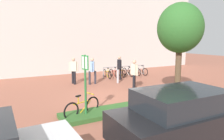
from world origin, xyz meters
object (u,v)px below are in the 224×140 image
(bike_at_sign, at_px, (82,107))
(bike_rack_cluster, at_px, (125,72))
(person_shirt_blue, at_px, (134,72))
(tree_sidewalk, at_px, (180,29))
(person_shirt_white, at_px, (92,69))
(parking_sign_post, at_px, (85,77))
(person_suited_dark, at_px, (119,66))
(bollard_steel, at_px, (118,76))
(person_casual_tan, at_px, (74,69))
(car_black_suv, at_px, (184,117))

(bike_at_sign, relative_size, bike_rack_cluster, 0.43)
(person_shirt_blue, bearing_deg, bike_rack_cluster, 66.02)
(tree_sidewalk, distance_m, person_shirt_white, 6.10)
(parking_sign_post, distance_m, bike_at_sign, 1.21)
(bike_at_sign, bearing_deg, tree_sidewalk, -0.36)
(person_shirt_white, bearing_deg, person_suited_dark, 9.99)
(bollard_steel, distance_m, person_casual_tan, 2.95)
(parking_sign_post, xyz_separation_m, person_casual_tan, (1.43, 5.92, -0.55))
(parking_sign_post, xyz_separation_m, bollard_steel, (4.11, 4.81, -1.09))
(parking_sign_post, bearing_deg, car_black_suv, -59.92)
(tree_sidewalk, distance_m, bike_rack_cluster, 7.36)
(bike_rack_cluster, height_order, person_suited_dark, person_suited_dark)
(person_casual_tan, xyz_separation_m, car_black_suv, (0.33, -8.96, -0.23))
(bike_rack_cluster, xyz_separation_m, person_shirt_blue, (-1.73, -3.89, 0.64))
(tree_sidewalk, relative_size, person_suited_dark, 2.66)
(person_shirt_blue, bearing_deg, person_suited_dark, 77.72)
(person_casual_tan, distance_m, person_shirt_white, 1.22)
(car_black_suv, bearing_deg, bike_rack_cluster, 67.45)
(parking_sign_post, relative_size, person_casual_tan, 1.36)
(parking_sign_post, relative_size, person_suited_dark, 1.36)
(car_black_suv, bearing_deg, bike_at_sign, 119.37)
(tree_sidewalk, relative_size, person_shirt_white, 2.66)
(bike_rack_cluster, distance_m, person_shirt_blue, 4.30)
(car_black_suv, bearing_deg, person_shirt_white, 85.08)
(bollard_steel, bearing_deg, person_suited_dark, 55.02)
(parking_sign_post, bearing_deg, person_shirt_white, 64.88)
(parking_sign_post, bearing_deg, person_suited_dark, 50.29)
(tree_sidewalk, relative_size, parking_sign_post, 1.95)
(person_shirt_white, xyz_separation_m, car_black_suv, (-0.72, -8.33, -0.23))
(parking_sign_post, distance_m, person_suited_dark, 7.41)
(parking_sign_post, relative_size, person_shirt_blue, 1.36)
(bollard_steel, xyz_separation_m, person_shirt_blue, (0.00, -1.91, 0.53))
(tree_sidewalk, bearing_deg, person_casual_tan, 120.18)
(bike_at_sign, bearing_deg, person_shirt_blue, 32.87)
(parking_sign_post, xyz_separation_m, person_shirt_white, (2.48, 5.29, -0.55))
(person_casual_tan, bearing_deg, person_suited_dark, -4.12)
(parking_sign_post, bearing_deg, person_shirt_blue, 35.18)
(bollard_steel, bearing_deg, tree_sidewalk, -81.86)
(parking_sign_post, relative_size, bike_at_sign, 1.46)
(person_shirt_white, relative_size, car_black_suv, 0.40)
(person_casual_tan, relative_size, person_shirt_blue, 1.00)
(bike_rack_cluster, relative_size, person_shirt_white, 2.19)
(tree_sidewalk, xyz_separation_m, bike_rack_cluster, (1.07, 6.62, -3.03))
(bike_at_sign, height_order, person_shirt_white, person_shirt_white)
(bike_at_sign, bearing_deg, person_casual_tan, 75.37)
(bike_at_sign, relative_size, person_casual_tan, 0.93)
(bike_rack_cluster, relative_size, person_casual_tan, 2.19)
(person_shirt_blue, distance_m, person_shirt_white, 2.89)
(person_suited_dark, bearing_deg, person_shirt_white, -170.01)
(parking_sign_post, bearing_deg, bike_rack_cluster, 49.27)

